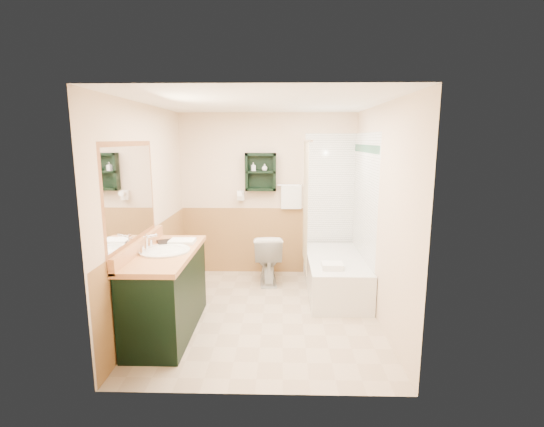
{
  "coord_description": "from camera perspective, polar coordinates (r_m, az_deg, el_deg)",
  "views": [
    {
      "loc": [
        0.21,
        -4.33,
        2.02
      ],
      "look_at": [
        0.1,
        0.2,
        1.16
      ],
      "focal_mm": 26.0,
      "sensor_mm": 36.0,
      "label": 1
    }
  ],
  "objects": [
    {
      "name": "toilet",
      "position": [
        5.65,
        -0.64,
        -6.49
      ],
      "size": [
        0.45,
        0.74,
        0.7
      ],
      "primitive_type": "imported",
      "rotation": [
        0.0,
        0.0,
        3.21
      ],
      "color": "silver",
      "rests_on": "ground"
    },
    {
      "name": "tile_right",
      "position": [
        5.29,
        13.1,
        -0.13
      ],
      "size": [
        1.5,
        1.5,
        2.1
      ],
      "primitive_type": null,
      "color": "white",
      "rests_on": "right_wall"
    },
    {
      "name": "hair_dryer",
      "position": [
        5.85,
        -4.55,
        2.64
      ],
      "size": [
        0.1,
        0.24,
        0.18
      ],
      "primitive_type": null,
      "color": "white",
      "rests_on": "back_wall"
    },
    {
      "name": "ceiling",
      "position": [
        4.36,
        -1.37,
        16.0
      ],
      "size": [
        2.6,
        3.0,
        0.04
      ],
      "primitive_type": "cube",
      "color": "white",
      "rests_on": "back_wall"
    },
    {
      "name": "vanity",
      "position": [
        4.36,
        -15.0,
        -10.9
      ],
      "size": [
        0.59,
        1.39,
        0.88
      ],
      "primitive_type": "cube",
      "color": "black",
      "rests_on": "ground"
    },
    {
      "name": "back_wall",
      "position": [
        5.91,
        -0.6,
        2.75
      ],
      "size": [
        2.6,
        0.04,
        2.4
      ],
      "primitive_type": "cube",
      "color": "#F5E0BF",
      "rests_on": "ground"
    },
    {
      "name": "bathtub",
      "position": [
        5.35,
        9.16,
        -8.82
      ],
      "size": [
        0.73,
        1.5,
        0.49
      ],
      "primitive_type": "cube",
      "color": "silver",
      "rests_on": "ground"
    },
    {
      "name": "wainscot_back",
      "position": [
        6.02,
        -0.6,
        -3.91
      ],
      "size": [
        2.58,
        2.58,
        1.0
      ],
      "primitive_type": null,
      "color": "#AC8345",
      "rests_on": "back_wall"
    },
    {
      "name": "mirror_frame",
      "position": [
        4.1,
        -19.77,
        2.82
      ],
      "size": [
        1.3,
        1.3,
        1.0
      ],
      "primitive_type": null,
      "color": "#945C30",
      "rests_on": "left_wall"
    },
    {
      "name": "counter_towel",
      "position": [
        4.5,
        -12.86,
        -3.95
      ],
      "size": [
        0.27,
        0.22,
        0.04
      ],
      "primitive_type": "cube",
      "color": "white",
      "rests_on": "vanity"
    },
    {
      "name": "soap_bottle_a",
      "position": [
        5.77,
        -2.72,
        6.47
      ],
      "size": [
        0.09,
        0.13,
        0.06
      ],
      "primitive_type": "imported",
      "rotation": [
        0.0,
        0.0,
        0.33
      ],
      "color": "silver",
      "rests_on": "wall_shelf"
    },
    {
      "name": "towel_bar",
      "position": [
        5.82,
        2.82,
        4.1
      ],
      "size": [
        0.4,
        0.06,
        0.4
      ],
      "primitive_type": null,
      "color": "white",
      "rests_on": "back_wall"
    },
    {
      "name": "tile_back",
      "position": [
        5.95,
        9.31,
        1.19
      ],
      "size": [
        0.95,
        0.95,
        2.1
      ],
      "primitive_type": null,
      "color": "white",
      "rests_on": "back_wall"
    },
    {
      "name": "mirror_glass",
      "position": [
        4.09,
        -19.71,
        2.82
      ],
      "size": [
        1.2,
        1.2,
        0.9
      ],
      "primitive_type": null,
      "color": "white",
      "rests_on": "left_wall"
    },
    {
      "name": "shower_curtain",
      "position": [
        5.34,
        4.86,
        1.31
      ],
      "size": [
        1.05,
        1.05,
        1.7
      ],
      "primitive_type": null,
      "color": "beige",
      "rests_on": "curtain_rod"
    },
    {
      "name": "floor",
      "position": [
        4.78,
        -1.24,
        -14.24
      ],
      "size": [
        3.0,
        3.0,
        0.0
      ],
      "primitive_type": "plane",
      "color": "tan",
      "rests_on": "ground"
    },
    {
      "name": "vanity_book",
      "position": [
        4.5,
        -16.32,
        -2.89
      ],
      "size": [
        0.16,
        0.09,
        0.22
      ],
      "primitive_type": "imported",
      "rotation": [
        0.0,
        0.0,
        0.42
      ],
      "color": "black",
      "rests_on": "vanity"
    },
    {
      "name": "curtain_rod",
      "position": [
        5.09,
        5.13,
        10.46
      ],
      "size": [
        0.03,
        1.6,
        0.03
      ],
      "primitive_type": "cylinder",
      "rotation": [
        1.57,
        0.0,
        0.0
      ],
      "color": "silver",
      "rests_on": "back_wall"
    },
    {
      "name": "wainscot_left",
      "position": [
        4.83,
        -16.84,
        -8.09
      ],
      "size": [
        2.98,
        2.98,
        1.0
      ],
      "primitive_type": null,
      "color": "#AC8345",
      "rests_on": "left_wall"
    },
    {
      "name": "tub_towel",
      "position": [
        4.82,
        8.72,
        -7.51
      ],
      "size": [
        0.25,
        0.21,
        0.07
      ],
      "primitive_type": "cube",
      "color": "white",
      "rests_on": "bathtub"
    },
    {
      "name": "soap_bottle_b",
      "position": [
        5.75,
        -1.07,
        6.59
      ],
      "size": [
        0.09,
        0.11,
        0.08
      ],
      "primitive_type": "imported",
      "rotation": [
        0.0,
        0.0,
        0.07
      ],
      "color": "silver",
      "rests_on": "wall_shelf"
    },
    {
      "name": "left_wall",
      "position": [
        4.67,
        -17.71,
        0.11
      ],
      "size": [
        0.04,
        3.0,
        2.4
      ],
      "primitive_type": "cube",
      "color": "#F5E0BF",
      "rests_on": "ground"
    },
    {
      "name": "right_wall",
      "position": [
        4.55,
        15.55,
        -0.05
      ],
      "size": [
        0.04,
        3.0,
        2.4
      ],
      "primitive_type": "cube",
      "color": "#F5E0BF",
      "rests_on": "ground"
    },
    {
      "name": "tile_accent",
      "position": [
        5.2,
        13.39,
        9.12
      ],
      "size": [
        1.5,
        1.5,
        0.1
      ],
      "primitive_type": null,
      "color": "#154A2F",
      "rests_on": "right_wall"
    },
    {
      "name": "wall_shelf",
      "position": [
        5.77,
        -1.65,
        6.04
      ],
      "size": [
        0.45,
        0.15,
        0.55
      ],
      "primitive_type": "cube",
      "color": "black",
      "rests_on": "back_wall"
    }
  ]
}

